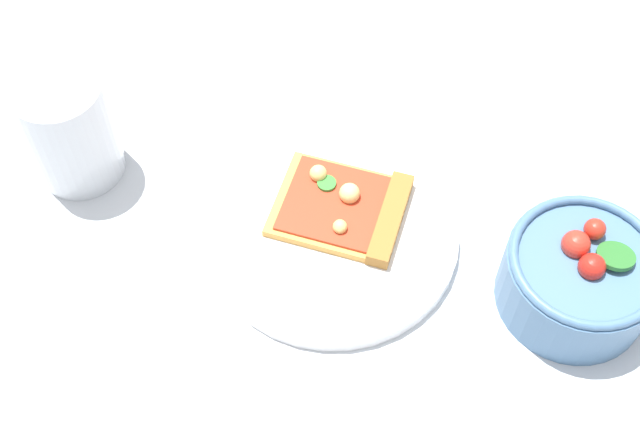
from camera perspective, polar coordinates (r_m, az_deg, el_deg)
ground_plane at (r=0.78m, az=-1.59°, el=-2.37°), size 2.40×2.40×0.00m
plate at (r=0.78m, az=0.83°, el=-1.32°), size 0.23×0.23×0.01m
pizza_slice_main at (r=0.78m, az=1.88°, el=0.36°), size 0.14×0.15×0.03m
salad_bowl at (r=0.76m, az=16.75°, el=-4.06°), size 0.13×0.13×0.08m
soda_glass at (r=0.83m, az=-16.22°, el=5.26°), size 0.08×0.08×0.11m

